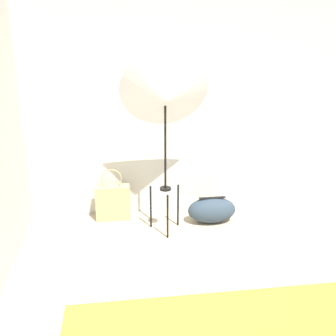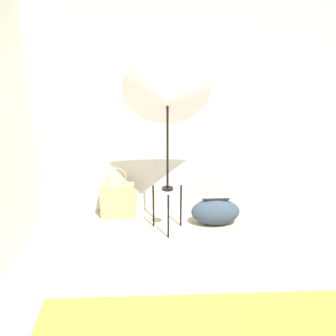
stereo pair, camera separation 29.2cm
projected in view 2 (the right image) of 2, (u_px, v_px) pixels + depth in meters
name	position (u px, v px, depth m)	size (l,w,h in m)	color
wall_back	(180.00, 96.00, 4.14)	(8.00, 0.05, 2.60)	beige
photo_umbrella	(167.00, 96.00, 3.61)	(0.85, 0.55, 1.80)	black
tote_bag	(117.00, 200.00, 4.29)	(0.37, 0.14, 0.57)	tan
duffel_bag	(215.00, 212.00, 4.15)	(0.52, 0.28, 0.29)	#2D3D4C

